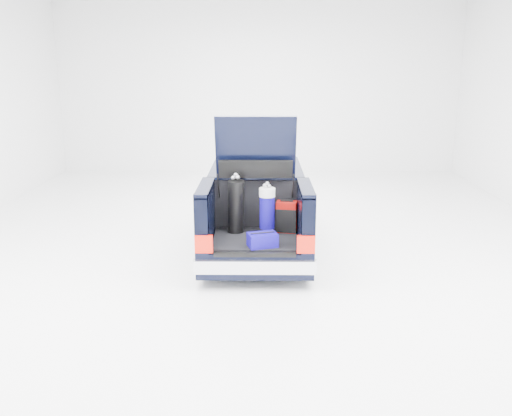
{
  "coord_description": "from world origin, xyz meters",
  "views": [
    {
      "loc": [
        0.09,
        -9.58,
        3.25
      ],
      "look_at": [
        0.0,
        -0.5,
        0.82
      ],
      "focal_mm": 38.0,
      "sensor_mm": 36.0,
      "label": 1
    }
  ],
  "objects_px": {
    "red_suitcase": "(286,217)",
    "car": "(256,207)",
    "black_golf_bag": "(236,206)",
    "blue_golf_bag": "(267,211)",
    "blue_duffel": "(262,240)"
  },
  "relations": [
    {
      "from": "blue_golf_bag",
      "to": "car",
      "type": "bearing_deg",
      "value": 82.79
    },
    {
      "from": "car",
      "to": "black_golf_bag",
      "type": "relative_size",
      "value": 4.85
    },
    {
      "from": "red_suitcase",
      "to": "car",
      "type": "bearing_deg",
      "value": 121.28
    },
    {
      "from": "black_golf_bag",
      "to": "blue_duffel",
      "type": "height_order",
      "value": "black_golf_bag"
    },
    {
      "from": "car",
      "to": "red_suitcase",
      "type": "distance_m",
      "value": 1.38
    },
    {
      "from": "black_golf_bag",
      "to": "blue_duffel",
      "type": "relative_size",
      "value": 1.97
    },
    {
      "from": "blue_golf_bag",
      "to": "blue_duffel",
      "type": "xyz_separation_m",
      "value": [
        -0.07,
        -0.62,
        -0.28
      ]
    },
    {
      "from": "car",
      "to": "blue_golf_bag",
      "type": "relative_size",
      "value": 5.46
    },
    {
      "from": "red_suitcase",
      "to": "black_golf_bag",
      "type": "bearing_deg",
      "value": -168.37
    },
    {
      "from": "car",
      "to": "blue_golf_bag",
      "type": "height_order",
      "value": "car"
    },
    {
      "from": "blue_duffel",
      "to": "black_golf_bag",
      "type": "bearing_deg",
      "value": 103.96
    },
    {
      "from": "black_golf_bag",
      "to": "blue_golf_bag",
      "type": "relative_size",
      "value": 1.12
    },
    {
      "from": "black_golf_bag",
      "to": "blue_golf_bag",
      "type": "bearing_deg",
      "value": -32.73
    },
    {
      "from": "red_suitcase",
      "to": "blue_duffel",
      "type": "relative_size",
      "value": 1.1
    },
    {
      "from": "car",
      "to": "blue_duffel",
      "type": "bearing_deg",
      "value": -86.82
    }
  ]
}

